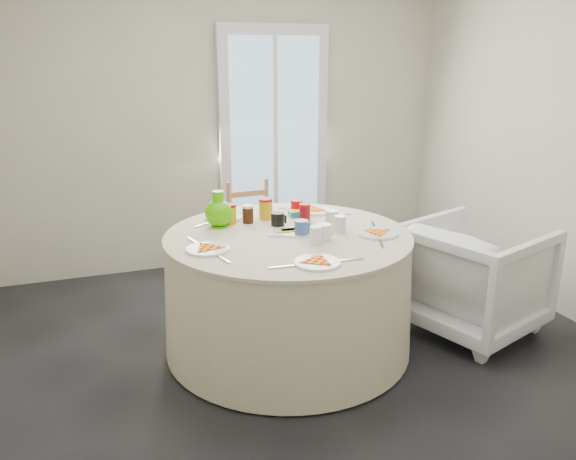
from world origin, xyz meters
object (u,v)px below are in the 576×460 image
object	(u,v)px
wooden_chair	(255,230)
armchair	(473,276)
table	(288,293)
green_pitcher	(219,212)

from	to	relation	value
wooden_chair	armchair	bearing A→B (deg)	-50.98
wooden_chair	armchair	xyz separation A→B (m)	(1.18, -1.28, -0.08)
table	green_pitcher	distance (m)	0.69
table	wooden_chair	size ratio (longest dim) A/B	1.83
table	wooden_chair	xyz separation A→B (m)	(0.10, 1.08, 0.09)
table	wooden_chair	world-z (taller)	wooden_chair
armchair	green_pitcher	xyz separation A→B (m)	(-1.65, 0.49, 0.48)
table	green_pitcher	size ratio (longest dim) A/B	6.88
armchair	green_pitcher	size ratio (longest dim) A/B	3.67
table	wooden_chair	bearing A→B (deg)	84.69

